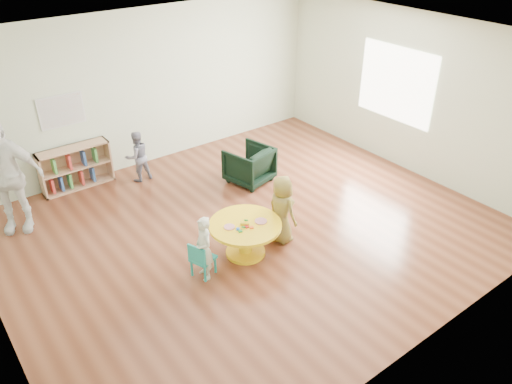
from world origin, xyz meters
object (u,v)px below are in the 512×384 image
Objects in this scene: toddler at (137,156)px; child_left at (204,248)px; kid_chair_left at (201,259)px; armchair at (249,165)px; bookshelf at (75,167)px; activity_table at (245,233)px; child_right at (282,209)px; kid_chair_right at (276,218)px; adult_caretaker at (5,176)px.

child_left is at bearing 80.08° from toddler.
armchair reaches higher than kid_chair_left.
child_left reaches higher than armchair.
activity_table is at bearing -70.08° from bookshelf.
child_right is at bearing -3.89° from activity_table.
activity_table is 0.73m from child_left.
child_left is (0.49, -3.40, 0.09)m from bookshelf.
child_left is (0.03, -0.04, 0.18)m from kid_chair_left.
kid_chair_left is 0.99× the size of kid_chair_right.
child_left reaches higher than activity_table.
child_right is at bearing 153.60° from kid_chair_right.
activity_table is 0.56× the size of adult_caretaker.
activity_table is 0.67m from kid_chair_right.
kid_chair_left is at bearing -31.51° from adult_caretaker.
bookshelf is 3.44m from child_left.
kid_chair_right is 1.66m from armchair.
child_right is 4.01m from adult_caretaker.
bookshelf is 3.83m from child_right.
bookshelf is 1.32× the size of child_left.
activity_table is at bearing -20.73° from adult_caretaker.
child_left is at bearing -173.70° from activity_table.
kid_chair_left is at bearing -82.25° from bookshelf.
bookshelf reaches higher than activity_table.
child_right is 0.58× the size of adult_caretaker.
toddler reaches higher than child_left.
adult_caretaker is (-1.17, -0.73, 0.53)m from bookshelf.
child_right is (-0.67, -1.69, 0.19)m from armchair.
kid_chair_left is at bearing 25.97° from armchair.
child_right is 3.04m from toddler.
child_left is at bearing 20.34° from kid_chair_left.
adult_caretaker is (-2.99, 2.64, 0.37)m from child_right.
bookshelf reaches higher than kid_chair_left.
toddler is (-1.52, 1.23, 0.13)m from armchair.
armchair is at bearing 12.35° from adult_caretaker.
bookshelf is at bearing -47.70° from armchair.
toddler is (-0.23, 2.88, 0.11)m from activity_table.
bookshelf is (-1.86, 3.21, 0.09)m from kid_chair_right.
kid_chair_right is 0.57× the size of toddler.
toddler is at bearing 94.63° from activity_table.
child_left is 0.99× the size of toddler.
bookshelf is 1.48m from adult_caretaker.
adult_caretaker reaches higher than armchair.
toddler is at bearing -24.60° from bookshelf.
kid_chair_left is 1.38m from child_right.
armchair is at bearing 52.07° from activity_table.
child_right is at bearing 54.51° from armchair.
toddler is at bearing 4.36° from kid_chair_right.
kid_chair_right is 1.39m from child_left.
child_right is at bearing -61.60° from bookshelf.
activity_table is at bearing 83.63° from child_right.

